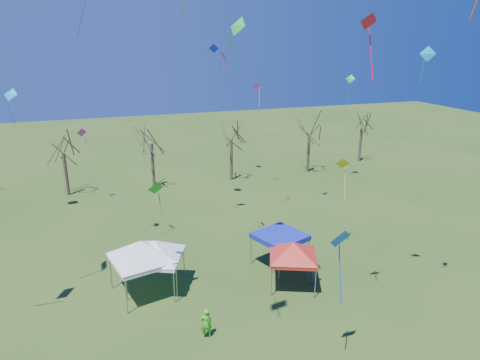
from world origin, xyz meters
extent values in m
plane|color=#284917|center=(0.00, 0.00, 0.00)|extent=(140.00, 140.00, 0.00)
cylinder|color=#3D2D21|center=(-10.77, 24.65, 2.14)|extent=(0.32, 0.32, 4.28)
cylinder|color=#3D2D21|center=(-2.37, 24.38, 2.32)|extent=(0.32, 0.32, 4.64)
cylinder|color=#3D2D21|center=(6.03, 24.04, 2.24)|extent=(0.32, 0.32, 4.49)
cylinder|color=#3D2D21|center=(15.36, 24.00, 2.24)|extent=(0.32, 0.32, 4.47)
cylinder|color=#3D2D21|center=(23.72, 26.07, 2.12)|extent=(0.32, 0.32, 4.23)
cylinder|color=gray|center=(-6.90, 2.74, 1.08)|extent=(0.06, 0.06, 2.15)
cylinder|color=gray|center=(-7.58, 5.67, 1.08)|extent=(0.06, 0.06, 2.15)
cylinder|color=gray|center=(-3.97, 3.43, 1.08)|extent=(0.06, 0.06, 2.15)
cylinder|color=gray|center=(-4.65, 6.36, 1.08)|extent=(0.06, 0.06, 2.15)
cube|color=white|center=(-5.77, 4.55, 2.28)|extent=(3.88, 3.88, 0.26)
pyramid|color=white|center=(-5.77, 4.55, 3.48)|extent=(4.44, 4.44, 1.08)
cylinder|color=gray|center=(-6.79, 4.07, 1.01)|extent=(0.06, 0.06, 2.02)
cylinder|color=gray|center=(-5.67, 6.66, 1.01)|extent=(0.06, 0.06, 2.02)
cylinder|color=gray|center=(-4.20, 2.95, 1.01)|extent=(0.06, 0.06, 2.02)
cylinder|color=gray|center=(-3.08, 5.54, 1.01)|extent=(0.06, 0.06, 2.02)
cube|color=white|center=(-4.93, 4.80, 2.14)|extent=(3.98, 3.98, 0.24)
pyramid|color=white|center=(-4.93, 4.80, 3.27)|extent=(3.92, 3.92, 1.01)
cylinder|color=gray|center=(1.38, 1.75, 0.92)|extent=(0.06, 0.06, 1.84)
cylinder|color=gray|center=(2.39, 4.12, 0.92)|extent=(0.06, 0.06, 1.84)
cylinder|color=gray|center=(3.75, 0.74, 0.92)|extent=(0.06, 0.06, 1.84)
cylinder|color=gray|center=(4.76, 3.11, 0.92)|extent=(0.06, 0.06, 1.84)
cube|color=red|center=(3.07, 2.43, 1.95)|extent=(3.62, 3.62, 0.22)
pyramid|color=red|center=(3.07, 2.43, 2.98)|extent=(3.59, 3.59, 0.92)
cylinder|color=gray|center=(2.55, 3.26, 0.98)|extent=(0.06, 0.06, 1.95)
cylinder|color=gray|center=(1.59, 5.83, 0.98)|extent=(0.06, 0.06, 1.95)
cylinder|color=gray|center=(5.12, 4.22, 0.98)|extent=(0.06, 0.06, 1.95)
cylinder|color=gray|center=(4.16, 6.78, 0.98)|extent=(0.06, 0.06, 1.95)
cube|color=#0E1B98|center=(3.35, 5.02, 2.07)|extent=(3.77, 3.77, 0.23)
cube|color=#0E1B98|center=(3.35, 5.02, 2.25)|extent=(3.77, 3.77, 0.12)
imported|color=slate|center=(4.42, 2.09, 0.92)|extent=(1.16, 0.78, 1.83)
imported|color=#47C820|center=(-3.21, -0.57, 0.82)|extent=(0.61, 0.41, 1.65)
cube|color=blue|center=(-7.70, 8.99, 15.86)|extent=(0.80, 0.38, 2.24)
cone|color=#152EE1|center=(3.37, 20.69, 13.92)|extent=(1.01, 0.75, 0.86)
cube|color=#152EE1|center=(3.65, 20.57, 12.79)|extent=(0.28, 0.61, 1.80)
cone|color=green|center=(17.07, 19.19, 10.94)|extent=(1.07, 1.04, 0.88)
cube|color=green|center=(16.93, 19.31, 9.54)|extent=(0.31, 0.34, 2.33)
cone|color=blue|center=(1.79, -4.39, 6.58)|extent=(1.28, 0.88, 1.08)
cube|color=blue|center=(1.99, -4.34, 4.81)|extent=(0.15, 0.45, 2.97)
cone|color=red|center=(4.02, -1.88, 15.38)|extent=(0.90, 0.60, 0.76)
cube|color=red|center=(4.31, -1.86, 14.01)|extent=(0.07, 0.63, 2.33)
cone|color=green|center=(-0.11, 3.57, 15.30)|extent=(1.04, 1.30, 1.02)
cube|color=green|center=(-0.25, 3.89, 14.03)|extent=(0.70, 0.32, 1.98)
cone|color=#F73677|center=(7.40, 20.39, 10.47)|extent=(0.70, 0.45, 0.64)
cube|color=#F73677|center=(7.72, 20.27, 9.40)|extent=(0.29, 0.69, 1.83)
cube|color=#D8410B|center=(8.75, -2.87, 16.04)|extent=(0.15, 0.30, 1.18)
cone|color=#0C98C1|center=(-13.67, 19.48, 10.55)|extent=(1.47, 1.36, 1.01)
cube|color=#0C98C1|center=(-13.93, 19.64, 9.18)|extent=(0.38, 0.58, 2.16)
cone|color=#19A41B|center=(-4.84, 3.39, 7.04)|extent=(1.03, 0.77, 0.83)
cube|color=#19A41B|center=(-4.62, 3.46, 6.10)|extent=(0.17, 0.47, 1.44)
cone|color=yellow|center=(8.50, 6.21, 6.43)|extent=(1.11, 0.84, 0.91)
cube|color=yellow|center=(8.76, 6.11, 5.02)|extent=(0.24, 0.57, 2.33)
cone|color=#0DA1CA|center=(8.70, -0.44, 13.94)|extent=(0.80, 0.61, 0.80)
cube|color=#0DA1CA|center=(8.56, -0.35, 13.14)|extent=(0.23, 0.34, 1.22)
cone|color=#E132A4|center=(-8.80, 21.54, 6.78)|extent=(1.01, 0.76, 0.87)
cube|color=#E132A4|center=(-8.51, 21.66, 5.71)|extent=(0.30, 0.64, 1.69)
cone|color=purple|center=(0.54, 8.34, 13.71)|extent=(0.49, 0.77, 0.67)
cube|color=purple|center=(0.54, 8.19, 12.81)|extent=(0.34, 0.04, 1.44)
cube|color=gold|center=(-0.32, 16.27, 16.96)|extent=(0.60, 0.39, 1.67)
camera|label=1|loc=(-7.55, -18.63, 14.57)|focal=32.00mm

